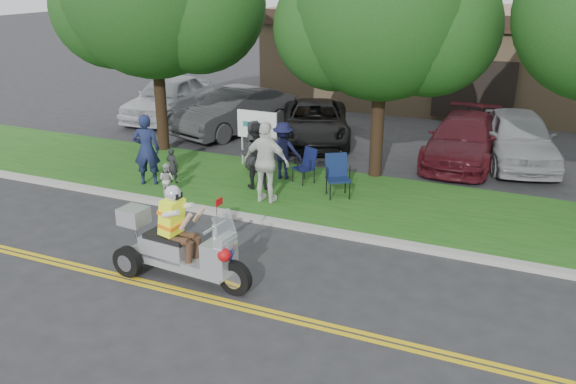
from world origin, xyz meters
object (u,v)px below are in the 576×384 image
at_px(spectator_adult_right, 266,162).
at_px(parked_car_left, 236,111).
at_px(lawn_chair_b, 337,173).
at_px(lawn_chair_a, 307,163).
at_px(spectator_adult_left, 146,150).
at_px(parked_car_far_right, 518,137).
at_px(spectator_adult_mid, 256,155).
at_px(parked_car_mid, 315,122).
at_px(trike_scooter, 178,247).
at_px(parked_car_right, 463,139).
at_px(parked_car_far_left, 169,97).

xyz_separation_m(spectator_adult_right, parked_car_left, (-4.11, 5.98, -0.33)).
bearing_deg(lawn_chair_b, lawn_chair_a, 117.02).
relative_size(spectator_adult_left, parked_car_far_right, 0.41).
height_order(spectator_adult_mid, parked_car_mid, spectator_adult_mid).
bearing_deg(trike_scooter, spectator_adult_mid, 104.14).
relative_size(lawn_chair_b, parked_car_right, 0.22).
bearing_deg(spectator_adult_left, spectator_adult_mid, 172.62).
relative_size(spectator_adult_left, spectator_adult_mid, 1.09).
distance_m(lawn_chair_b, parked_car_mid, 5.56).
distance_m(lawn_chair_b, spectator_adult_right, 1.88).
bearing_deg(spectator_adult_mid, lawn_chair_a, -153.09).
relative_size(trike_scooter, parked_car_far_left, 0.59).
height_order(lawn_chair_b, parked_car_far_right, parked_car_far_right).
bearing_deg(spectator_adult_left, lawn_chair_b, 168.12).
relative_size(trike_scooter, parked_car_right, 0.60).
bearing_deg(trike_scooter, parked_car_left, 117.10).
bearing_deg(parked_car_right, trike_scooter, -110.90).
height_order(lawn_chair_a, parked_car_far_left, parked_car_far_left).
bearing_deg(spectator_adult_right, trike_scooter, 90.55).
bearing_deg(parked_car_far_right, parked_car_right, -176.44).
bearing_deg(lawn_chair_a, parked_car_left, 165.17).
bearing_deg(parked_car_mid, trike_scooter, -104.72).
relative_size(trike_scooter, lawn_chair_a, 3.06).
distance_m(trike_scooter, parked_car_far_right, 11.65).
xyz_separation_m(spectator_adult_mid, parked_car_left, (-3.40, 5.15, -0.19)).
distance_m(lawn_chair_a, parked_car_right, 5.31).
xyz_separation_m(parked_car_left, parked_car_right, (7.99, -0.25, -0.09)).
bearing_deg(parked_car_far_left, trike_scooter, -59.10).
distance_m(parked_car_right, parked_car_far_right, 1.60).
relative_size(parked_car_left, parked_car_mid, 0.99).
bearing_deg(lawn_chair_b, parked_car_right, 29.50).
bearing_deg(lawn_chair_a, parked_car_mid, 137.31).
height_order(lawn_chair_a, parked_car_right, parked_car_right).
xyz_separation_m(lawn_chair_b, parked_car_far_left, (-9.06, 5.77, 0.12)).
height_order(spectator_adult_right, parked_car_mid, spectator_adult_right).
distance_m(spectator_adult_mid, parked_car_mid, 5.26).
bearing_deg(parked_car_right, parked_car_far_right, 18.78).
bearing_deg(parked_car_mid, spectator_adult_right, -101.43).
bearing_deg(trike_scooter, lawn_chair_a, 92.38).
relative_size(trike_scooter, parked_car_mid, 0.60).
bearing_deg(lawn_chair_a, spectator_adult_right, -72.79).
xyz_separation_m(trike_scooter, parked_car_right, (3.72, 9.88, 0.04)).
height_order(lawn_chair_b, parked_car_mid, parked_car_mid).
relative_size(spectator_adult_right, parked_car_right, 0.42).
relative_size(spectator_adult_right, parked_car_far_right, 0.43).
bearing_deg(trike_scooter, spectator_adult_left, 136.38).
bearing_deg(parked_car_right, parked_car_mid, 175.92).
relative_size(parked_car_right, parked_car_far_right, 1.03).
bearing_deg(spectator_adult_right, parked_car_far_right, -132.42).
xyz_separation_m(parked_car_left, parked_car_mid, (3.00, 0.08, -0.12)).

